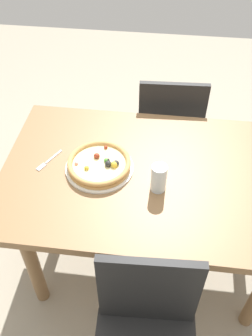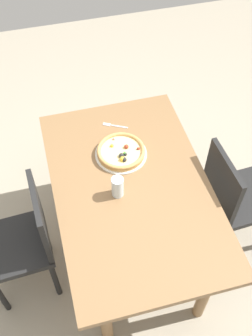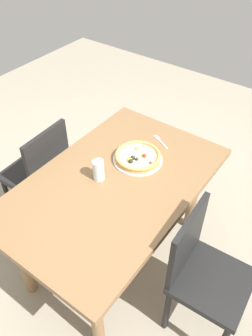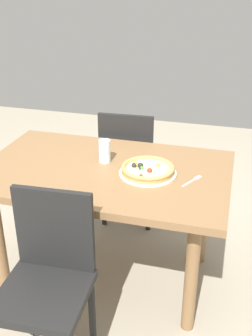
{
  "view_description": "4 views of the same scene",
  "coord_description": "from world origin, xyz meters",
  "px_view_note": "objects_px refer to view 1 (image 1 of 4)",
  "views": [
    {
      "loc": [
        -0.02,
        1.19,
        1.99
      ],
      "look_at": [
        0.12,
        0.0,
        0.78
      ],
      "focal_mm": 39.69,
      "sensor_mm": 36.0,
      "label": 1
    },
    {
      "loc": [
        -1.3,
        0.38,
        2.64
      ],
      "look_at": [
        0.12,
        0.0,
        0.78
      ],
      "focal_mm": 43.08,
      "sensor_mm": 36.0,
      "label": 2
    },
    {
      "loc": [
        -1.11,
        -0.9,
        2.16
      ],
      "look_at": [
        0.12,
        0.0,
        0.78
      ],
      "focal_mm": 35.92,
      "sensor_mm": 36.0,
      "label": 3
    },
    {
      "loc": [
        0.68,
        -2.0,
        1.78
      ],
      "look_at": [
        0.12,
        0.0,
        0.78
      ],
      "focal_mm": 44.35,
      "sensor_mm": 36.0,
      "label": 4
    }
  ],
  "objects_px": {
    "drinking_glass": "(159,178)",
    "plate": "(99,168)",
    "pizza": "(99,164)",
    "chair_near": "(169,127)",
    "fork": "(48,162)",
    "dining_table": "(152,188)"
  },
  "relations": [
    {
      "from": "plate",
      "to": "drinking_glass",
      "type": "bearing_deg",
      "value": 162.53
    },
    {
      "from": "chair_near",
      "to": "plate",
      "type": "bearing_deg",
      "value": -118.3
    },
    {
      "from": "chair_near",
      "to": "fork",
      "type": "xyz_separation_m",
      "value": [
        0.57,
        0.65,
        0.26
      ]
    },
    {
      "from": "chair_near",
      "to": "drinking_glass",
      "type": "relative_size",
      "value": 6.63
    },
    {
      "from": "drinking_glass",
      "to": "plate",
      "type": "bearing_deg",
      "value": -17.47
    },
    {
      "from": "dining_table",
      "to": "plate",
      "type": "xyz_separation_m",
      "value": [
        0.25,
        0.0,
        0.11
      ]
    },
    {
      "from": "pizza",
      "to": "drinking_glass",
      "type": "bearing_deg",
      "value": 162.41
    },
    {
      "from": "fork",
      "to": "drinking_glass",
      "type": "height_order",
      "value": "drinking_glass"
    },
    {
      "from": "chair_near",
      "to": "plate",
      "type": "xyz_separation_m",
      "value": [
        0.32,
        0.66,
        0.26
      ]
    },
    {
      "from": "pizza",
      "to": "fork",
      "type": "relative_size",
      "value": 1.92
    },
    {
      "from": "plate",
      "to": "pizza",
      "type": "relative_size",
      "value": 1.08
    },
    {
      "from": "dining_table",
      "to": "plate",
      "type": "height_order",
      "value": "plate"
    },
    {
      "from": "chair_near",
      "to": "fork",
      "type": "height_order",
      "value": "chair_near"
    },
    {
      "from": "dining_table",
      "to": "fork",
      "type": "relative_size",
      "value": 9.16
    },
    {
      "from": "plate",
      "to": "fork",
      "type": "bearing_deg",
      "value": -3.26
    },
    {
      "from": "chair_near",
      "to": "dining_table",
      "type": "bearing_deg",
      "value": -98.54
    },
    {
      "from": "chair_near",
      "to": "pizza",
      "type": "xyz_separation_m",
      "value": [
        0.31,
        0.66,
        0.29
      ]
    },
    {
      "from": "chair_near",
      "to": "pizza",
      "type": "bearing_deg",
      "value": -118.23
    },
    {
      "from": "plate",
      "to": "pizza",
      "type": "xyz_separation_m",
      "value": [
        -0.0,
        -0.0,
        0.03
      ]
    },
    {
      "from": "dining_table",
      "to": "fork",
      "type": "height_order",
      "value": "fork"
    },
    {
      "from": "pizza",
      "to": "fork",
      "type": "height_order",
      "value": "pizza"
    },
    {
      "from": "pizza",
      "to": "fork",
      "type": "bearing_deg",
      "value": -3.18
    }
  ]
}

